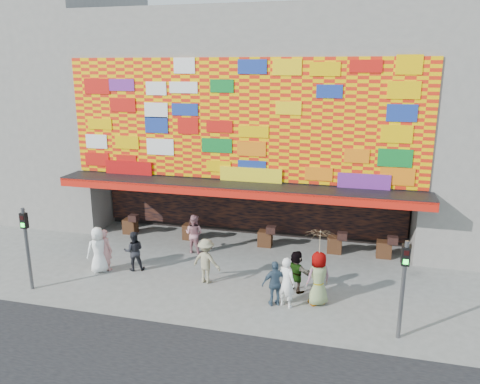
{
  "coord_description": "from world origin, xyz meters",
  "views": [
    {
      "loc": [
        4.76,
        -14.34,
        7.63
      ],
      "look_at": [
        0.53,
        2.0,
        3.11
      ],
      "focal_mm": 35.0,
      "sensor_mm": 36.0,
      "label": 1
    }
  ],
  "objects": [
    {
      "name": "ped_b",
      "position": [
        -4.47,
        0.62,
        0.83
      ],
      "size": [
        0.67,
        0.5,
        1.65
      ],
      "primitive_type": "imported",
      "rotation": [
        0.0,
        0.0,
        2.95
      ],
      "color": "tan",
      "rests_on": "ground"
    },
    {
      "name": "ped_h",
      "position": [
        2.74,
        -0.49,
        0.86
      ],
      "size": [
        0.74,
        0.63,
        1.72
      ],
      "primitive_type": "imported",
      "rotation": [
        0.0,
        0.0,
        2.72
      ],
      "color": "white",
      "rests_on": "ground"
    },
    {
      "name": "ped_i",
      "position": [
        -1.77,
        3.15,
        0.83
      ],
      "size": [
        0.9,
        0.75,
        1.67
      ],
      "primitive_type": "imported",
      "rotation": [
        0.0,
        0.0,
        2.99
      ],
      "color": "#B87780",
      "rests_on": "ground"
    },
    {
      "name": "neighbor_left",
      "position": [
        -13.0,
        8.0,
        6.0
      ],
      "size": [
        11.0,
        8.0,
        12.0
      ],
      "primitive_type": "cube",
      "color": "gray",
      "rests_on": "ground"
    },
    {
      "name": "ped_e",
      "position": [
        2.37,
        -0.49,
        0.77
      ],
      "size": [
        0.98,
        0.76,
        1.55
      ],
      "primitive_type": "imported",
      "rotation": [
        0.0,
        0.0,
        3.63
      ],
      "color": "#394F64",
      "rests_on": "ground"
    },
    {
      "name": "ped_f",
      "position": [
        2.91,
        0.66,
        0.75
      ],
      "size": [
        1.4,
        1.15,
        1.5
      ],
      "primitive_type": "imported",
      "rotation": [
        0.0,
        0.0,
        2.55
      ],
      "color": "gray",
      "rests_on": "ground"
    },
    {
      "name": "ped_g",
      "position": [
        3.72,
        -0.07,
        0.92
      ],
      "size": [
        1.07,
        1.01,
        1.83
      ],
      "primitive_type": "imported",
      "rotation": [
        0.0,
        0.0,
        3.79
      ],
      "color": "gray",
      "rests_on": "ground"
    },
    {
      "name": "shop_building",
      "position": [
        0.0,
        8.18,
        5.23
      ],
      "size": [
        15.2,
        9.4,
        10.0
      ],
      "color": "gray",
      "rests_on": "ground"
    },
    {
      "name": "parasol",
      "position": [
        3.72,
        -0.07,
        2.15
      ],
      "size": [
        1.13,
        1.14,
        1.85
      ],
      "color": "#FFD3A0",
      "rests_on": "ground"
    },
    {
      "name": "ped_d",
      "position": [
        -0.36,
        0.54,
        0.84
      ],
      "size": [
        1.18,
        0.82,
        1.68
      ],
      "primitive_type": "imported",
      "rotation": [
        0.0,
        0.0,
        2.95
      ],
      "color": "gray",
      "rests_on": "ground"
    },
    {
      "name": "ped_c",
      "position": [
        -3.4,
        0.88,
        0.78
      ],
      "size": [
        0.94,
        0.86,
        1.57
      ],
      "primitive_type": "imported",
      "rotation": [
        0.0,
        0.0,
        3.57
      ],
      "color": "black",
      "rests_on": "ground"
    },
    {
      "name": "ped_a",
      "position": [
        -4.63,
        0.4,
        0.89
      ],
      "size": [
        1.03,
        1.0,
        1.79
      ],
      "primitive_type": "imported",
      "rotation": [
        0.0,
        0.0,
        3.86
      ],
      "color": "white",
      "rests_on": "ground"
    },
    {
      "name": "ground",
      "position": [
        0.0,
        0.0,
        0.0
      ],
      "size": [
        90.0,
        90.0,
        0.0
      ],
      "primitive_type": "plane",
      "color": "slate",
      "rests_on": "ground"
    },
    {
      "name": "signal_left",
      "position": [
        -6.2,
        -1.5,
        1.86
      ],
      "size": [
        0.22,
        0.2,
        3.0
      ],
      "color": "#59595B",
      "rests_on": "ground"
    },
    {
      "name": "signal_right",
      "position": [
        6.2,
        -1.5,
        1.86
      ],
      "size": [
        0.22,
        0.2,
        3.0
      ],
      "color": "#59595B",
      "rests_on": "ground"
    }
  ]
}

